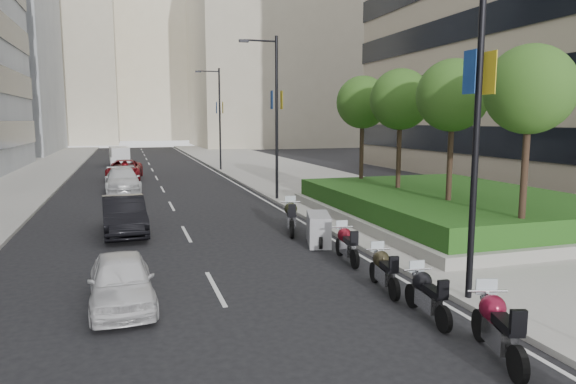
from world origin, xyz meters
name	(u,v)px	position (x,y,z in m)	size (l,w,h in m)	color
ground	(320,342)	(0.00, 0.00, 0.00)	(160.00, 160.00, 0.00)	black
sidewalk_right	(291,175)	(9.00, 30.00, 0.07)	(10.00, 100.00, 0.15)	#9E9B93
sidewalk_left	(1,185)	(-12.00, 30.00, 0.07)	(8.00, 100.00, 0.15)	#9E9B93
lane_edge	(227,178)	(3.70, 30.00, 0.01)	(0.12, 100.00, 0.01)	silver
lane_centre	(158,181)	(-1.50, 30.00, 0.01)	(0.12, 100.00, 0.01)	silver
building_cream_right	(275,43)	(22.00, 80.00, 18.00)	(28.00, 24.00, 36.00)	#B7AD93
building_cream_left	(44,54)	(-18.00, 100.00, 17.00)	(26.00, 24.00, 34.00)	#B7AD93
building_cream_centre	(148,59)	(2.00, 120.00, 19.00)	(30.00, 24.00, 38.00)	#B7AD93
planter	(449,214)	(10.00, 10.00, 0.35)	(10.00, 14.00, 0.40)	gray
hedge	(450,201)	(10.00, 10.00, 0.95)	(9.40, 13.40, 0.80)	#234C15
tree_0	(530,90)	(8.50, 4.00, 5.42)	(2.80, 2.80, 6.30)	#332319
tree_1	(453,96)	(8.50, 8.00, 5.42)	(2.80, 2.80, 6.30)	#332319
tree_2	(400,100)	(8.50, 12.00, 5.42)	(2.80, 2.80, 6.30)	#332319
tree_3	(362,103)	(8.50, 16.00, 5.42)	(2.80, 2.80, 6.30)	#332319
lamp_post_0	(473,96)	(4.14, 1.00, 5.07)	(2.34, 0.45, 9.00)	black
lamp_post_1	(274,110)	(4.14, 18.00, 5.07)	(2.34, 0.45, 9.00)	black
lamp_post_2	(218,114)	(4.14, 36.00, 5.07)	(2.34, 0.45, 9.00)	black
motorcycle_1	(497,327)	(2.91, -1.71, 0.63)	(0.96, 2.30, 1.18)	black
motorcycle_2	(426,295)	(2.75, 0.44, 0.56)	(0.70, 2.09, 1.04)	black
motorcycle_3	(384,270)	(2.74, 2.48, 0.55)	(0.69, 2.07, 1.03)	black
motorcycle_4	(347,244)	(2.96, 5.38, 0.56)	(0.71, 2.12, 1.06)	black
motorcycle_5	(318,229)	(2.90, 7.77, 0.57)	(1.24, 2.00, 1.13)	black
motorcycle_6	(291,217)	(2.55, 9.94, 0.64)	(0.93, 2.37, 1.20)	black
car_a	(121,281)	(-3.88, 3.37, 0.64)	(1.50, 3.73, 1.27)	silver
car_b	(124,216)	(-3.84, 11.71, 0.75)	(1.59, 4.55, 1.50)	black
car_c	(122,180)	(-3.98, 24.46, 0.75)	(2.10, 5.15, 1.50)	silver
car_d	(125,170)	(-3.86, 31.90, 0.74)	(2.45, 5.32, 1.48)	maroon
delivery_van	(119,157)	(-4.37, 44.49, 0.86)	(2.03, 4.53, 1.85)	silver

